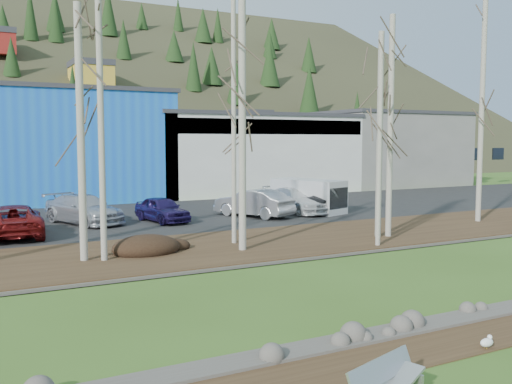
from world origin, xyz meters
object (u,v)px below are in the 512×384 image
car_3 (84,209)px  car_7 (297,200)px  car_8 (14,221)px  seagull (487,342)px  car_5 (254,203)px  van_white (311,196)px  car_4 (162,209)px  car_6 (303,200)px

car_3 → car_7: size_ratio=1.00×
car_3 → car_8: car_3 is taller
car_7 → seagull: bearing=-113.3°
car_5 → van_white: (4.03, 0.19, 0.20)m
seagull → van_white: bearing=49.7°
seagull → car_4: size_ratio=0.10×
car_4 → van_white: (9.36, -0.28, 0.32)m
seagull → car_7: size_ratio=0.08×
car_8 → van_white: bearing=-172.3°
car_3 → car_5: size_ratio=1.09×
car_7 → car_8: (-16.06, -1.40, -0.03)m
seagull → car_8: bearing=95.0°
car_6 → car_8: size_ratio=0.95×
car_3 → car_4: size_ratio=1.32×
car_4 → car_7: 8.54m
car_4 → car_6: (9.08, 0.18, 0.02)m
car_5 → van_white: bearing=158.7°
car_3 → car_4: (3.86, -1.36, -0.08)m
car_4 → van_white: size_ratio=0.81×
seagull → car_6: size_ratio=0.08×
seagull → car_5: car_5 is taller
car_4 → car_8: bearing=-179.7°
car_7 → car_3: bearing=171.8°
van_white → car_7: bearing=142.5°
car_4 → car_5: 5.35m
car_3 → car_5: 9.37m
car_3 → van_white: 13.33m
car_4 → car_8: car_8 is taller
car_8 → car_5: bearing=-171.9°
car_7 → van_white: van_white is taller
car_6 → car_8: (-16.59, -1.58, 0.04)m
car_3 → car_5: (9.19, -1.83, 0.03)m
car_6 → seagull: bearing=52.9°
car_7 → car_8: size_ratio=0.99×
seagull → car_4: car_4 is taller
car_5 → car_8: size_ratio=0.91×
car_6 → car_7: bearing=3.7°
car_5 → car_6: (3.75, 0.65, -0.10)m
car_4 → car_5: bearing=-15.1°
car_7 → car_8: 16.12m
car_7 → van_white: (0.82, -0.28, 0.23)m
seagull → car_4: bearing=74.1°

